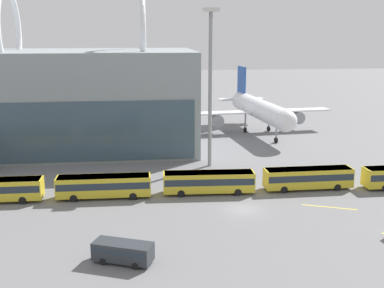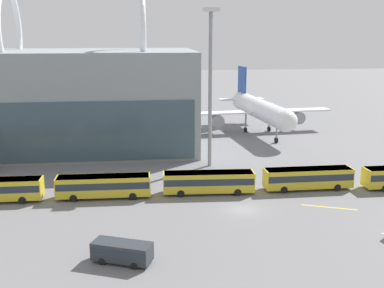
# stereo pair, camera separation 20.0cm
# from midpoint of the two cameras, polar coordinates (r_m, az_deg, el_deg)

# --- Properties ---
(ground_plane) EXTENTS (440.00, 440.00, 0.00)m
(ground_plane) POSITION_cam_midpoint_polar(r_m,az_deg,el_deg) (62.28, 6.17, -7.72)
(ground_plane) COLOR slate
(airliner_at_gate_far) EXTENTS (34.15, 33.90, 13.76)m
(airliner_at_gate_far) POSITION_cam_midpoint_polar(r_m,az_deg,el_deg) (108.05, 7.98, 4.12)
(airliner_at_gate_far) COLOR white
(airliner_at_gate_far) RESTS_ON ground_plane
(shuttle_bus_2) EXTENTS (12.71, 3.01, 3.07)m
(shuttle_bus_2) POSITION_cam_midpoint_polar(r_m,az_deg,el_deg) (66.64, -10.35, -4.79)
(shuttle_bus_2) COLOR gold
(shuttle_bus_2) RESTS_ON ground_plane
(shuttle_bus_3) EXTENTS (12.79, 3.41, 3.07)m
(shuttle_bus_3) POSITION_cam_midpoint_polar(r_m,az_deg,el_deg) (67.29, 2.05, -4.39)
(shuttle_bus_3) COLOR gold
(shuttle_bus_3) RESTS_ON ground_plane
(shuttle_bus_4) EXTENTS (12.70, 2.99, 3.07)m
(shuttle_bus_4) POSITION_cam_midpoint_polar(r_m,az_deg,el_deg) (70.99, 13.67, -3.82)
(shuttle_bus_4) COLOR gold
(shuttle_bus_4) RESTS_ON ground_plane
(service_van_crossing) EXTENTS (6.25, 4.26, 2.09)m
(service_van_crossing) POSITION_cam_midpoint_polar(r_m,az_deg,el_deg) (48.73, -8.17, -12.40)
(service_van_crossing) COLOR #2D3338
(service_van_crossing) RESTS_ON ground_plane
(floodlight_mast) EXTENTS (2.45, 2.45, 25.75)m
(floodlight_mast) POSITION_cam_midpoint_polar(r_m,az_deg,el_deg) (78.55, 2.27, 8.88)
(floodlight_mast) COLOR gray
(floodlight_mast) RESTS_ON ground_plane
(lane_stripe_2) EXTENTS (6.56, 2.89, 0.01)m
(lane_stripe_2) POSITION_cam_midpoint_polar(r_m,az_deg,el_deg) (65.13, 16.02, -7.22)
(lane_stripe_2) COLOR yellow
(lane_stripe_2) RESTS_ON ground_plane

